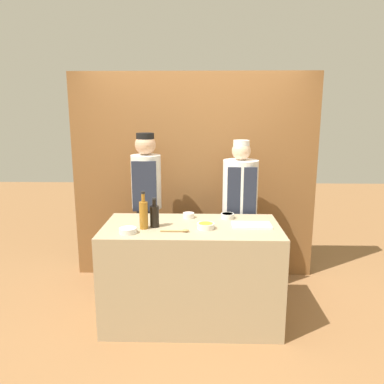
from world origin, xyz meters
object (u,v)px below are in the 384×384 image
Objects in this scene: bottle_soy at (154,216)px; sauce_bowl_yellow at (206,226)px; chef_right at (240,212)px; sauce_bowl_purple at (227,216)px; sauce_bowl_orange at (189,215)px; sauce_bowl_red at (128,230)px; wooden_spoon at (179,231)px; bottle_amber at (144,214)px; chef_left at (147,205)px; cutting_board at (251,225)px.

sauce_bowl_yellow is at bearing -5.54° from bottle_soy.
sauce_bowl_purple is at bearing -111.69° from chef_right.
bottle_soy is (-0.30, -0.30, 0.08)m from sauce_bowl_orange.
sauce_bowl_red is 0.44m from wooden_spoon.
sauce_bowl_purple is at bearing 23.03° from bottle_soy.
chef_right is at bearing 39.42° from bottle_soy.
bottle_amber is 1.36× the size of wooden_spoon.
bottle_amber is 0.75m from chef_left.
sauce_bowl_yellow is at bearing -49.22° from chef_left.
chef_right is at bearing 93.78° from cutting_board.
cutting_board is 1.05× the size of bottle_amber.
sauce_bowl_red is 0.09× the size of chef_left.
chef_left is (-0.40, 0.84, 0.02)m from wooden_spoon.
chef_left reaches higher than wooden_spoon.
sauce_bowl_red reaches higher than wooden_spoon.
chef_right is at bearing 35.87° from sauce_bowl_orange.
bottle_amber is at bearing 48.09° from sauce_bowl_red.
sauce_bowl_orange is 0.07× the size of chef_right.
chef_left is at bearing 179.98° from chef_right.
sauce_bowl_purple is at bearing -1.47° from sauce_bowl_orange.
chef_right reaches higher than bottle_soy.
sauce_bowl_red is 0.45× the size of bottle_amber.
bottle_amber is at bearing 163.82° from wooden_spoon.
bottle_amber is 0.20× the size of chef_right.
chef_left reaches higher than sauce_bowl_orange.
chef_right is at bearing 62.92° from sauce_bowl_yellow.
bottle_amber is 0.19× the size of chef_left.
chef_left reaches higher than bottle_amber.
sauce_bowl_red is at bearing -168.16° from sauce_bowl_yellow.
chef_left reaches higher than cutting_board.
wooden_spoon is (0.23, -0.15, -0.09)m from bottle_soy.
chef_right reaches higher than bottle_amber.
sauce_bowl_yellow is 0.38m from sauce_bowl_orange.
wooden_spoon is (-0.65, -0.19, 0.00)m from cutting_board.
cutting_board is at bearing -23.78° from sauce_bowl_orange.
bottle_amber reaches higher than bottle_soy.
sauce_bowl_yellow is 0.56m from bottle_amber.
cutting_board is 1.23m from chef_left.
sauce_bowl_yellow is 0.09× the size of chef_right.
sauce_bowl_red is 1.17× the size of sauce_bowl_purple.
sauce_bowl_yellow is at bearing -64.36° from sauce_bowl_orange.
sauce_bowl_red is at bearing -168.22° from cutting_board.
chef_left is (-0.47, 0.39, 0.00)m from sauce_bowl_orange.
sauce_bowl_orange is at bearing -39.84° from chef_left.
sauce_bowl_red is at bearing -131.91° from bottle_amber.
chef_left reaches higher than sauce_bowl_red.
bottle_soy is 0.15× the size of chef_left.
chef_left is at bearing 148.36° from cutting_board.
chef_left reaches higher than sauce_bowl_purple.
chef_left is 1.04× the size of chef_right.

